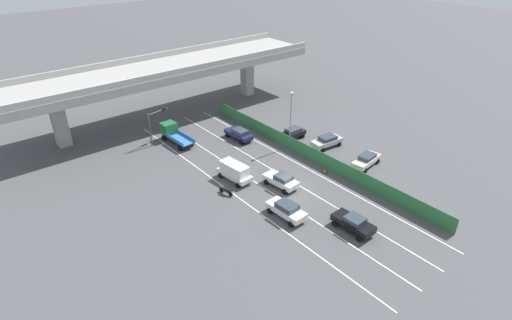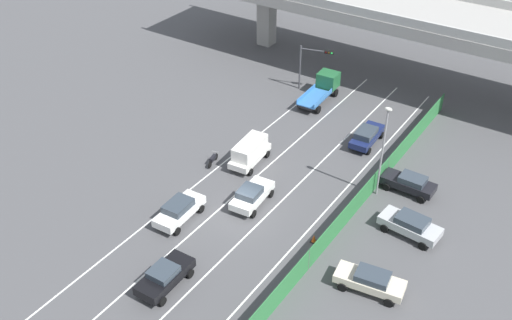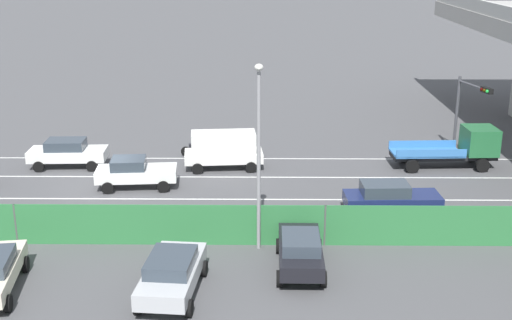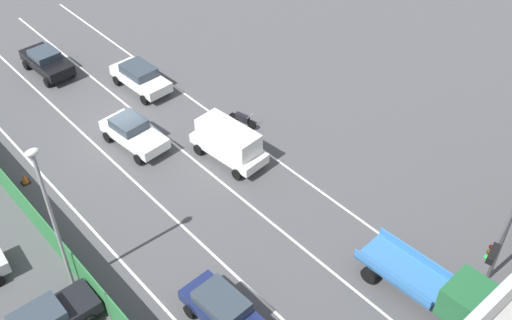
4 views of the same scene
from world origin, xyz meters
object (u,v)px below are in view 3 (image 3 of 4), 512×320
object	(u,v)px
car_hatchback_white	(67,152)
motorcycle	(196,148)
flatbed_truck_blue	(462,147)
street_lamp	(259,142)
car_sedan_white	(135,172)
traffic_cone	(85,228)
parked_wagon_silver	(172,272)
traffic_light	(469,102)
parked_sedan_dark	(300,250)
car_van_white	(224,148)
car_sedan_navy	(390,197)

from	to	relation	value
car_hatchback_white	motorcycle	bearing A→B (deg)	108.19
flatbed_truck_blue	street_lamp	world-z (taller)	street_lamp
car_sedan_white	traffic_cone	xyz separation A→B (m)	(6.29, -1.13, -0.60)
parked_wagon_silver	traffic_light	distance (m)	23.75
traffic_cone	street_lamp	bearing A→B (deg)	79.89
car_hatchback_white	street_lamp	bearing A→B (deg)	45.50
parked_sedan_dark	street_lamp	xyz separation A→B (m)	(-2.03, -1.69, 3.91)
car_sedan_white	traffic_light	world-z (taller)	traffic_light
street_lamp	traffic_cone	distance (m)	9.19
parked_sedan_dark	traffic_light	xyz separation A→B (m)	(-15.37, 11.03, 2.63)
street_lamp	car_van_white	bearing A→B (deg)	-169.05
parked_sedan_dark	car_sedan_navy	bearing A→B (deg)	141.82
motorcycle	parked_sedan_dark	distance (m)	16.68
car_sedan_navy	car_van_white	size ratio (longest dim) A/B	0.99
flatbed_truck_blue	parked_sedan_dark	xyz separation A→B (m)	(13.48, -10.28, -0.36)
car_hatchback_white	car_sedan_navy	bearing A→B (deg)	67.69
car_van_white	parked_wagon_silver	world-z (taller)	car_van_white
flatbed_truck_blue	parked_sedan_dark	bearing A→B (deg)	-37.33
car_sedan_navy	street_lamp	xyz separation A→B (m)	(3.92, -6.36, 3.90)
car_sedan_white	flatbed_truck_blue	distance (m)	19.10
motorcycle	flatbed_truck_blue	bearing A→B (deg)	82.15
traffic_cone	motorcycle	bearing A→B (deg)	162.37
car_sedan_navy	parked_wagon_silver	size ratio (longest dim) A/B	1.00
flatbed_truck_blue	parked_wagon_silver	distance (m)	21.71
motorcycle	traffic_light	distance (m)	17.00
traffic_cone	car_van_white	bearing A→B (deg)	149.09
car_van_white	traffic_light	xyz separation A→B (m)	(-2.32, 14.85, 2.27)
car_sedan_white	parked_sedan_dark	world-z (taller)	car_sedan_white
car_hatchback_white	traffic_cone	distance (m)	10.44
car_hatchback_white	car_van_white	size ratio (longest dim) A/B	0.97
car_van_white	motorcycle	bearing A→B (deg)	-144.50
flatbed_truck_blue	parked_sedan_dark	size ratio (longest dim) A/B	1.41
car_van_white	flatbed_truck_blue	distance (m)	14.10
motorcycle	traffic_cone	world-z (taller)	motorcycle
motorcycle	car_sedan_navy	bearing A→B (deg)	46.81
car_sedan_navy	car_hatchback_white	bearing A→B (deg)	-112.31
car_sedan_white	car_van_white	world-z (taller)	car_van_white
motorcycle	traffic_light	world-z (taller)	traffic_light
car_hatchback_white	flatbed_truck_blue	distance (m)	23.38
parked_wagon_silver	street_lamp	world-z (taller)	street_lamp
parked_sedan_dark	traffic_light	world-z (taller)	traffic_light
car_sedan_navy	parked_wagon_silver	world-z (taller)	car_sedan_navy
car_sedan_white	traffic_light	size ratio (longest dim) A/B	0.91
street_lamp	traffic_cone	world-z (taller)	street_lamp
car_van_white	parked_sedan_dark	world-z (taller)	car_van_white
car_sedan_navy	traffic_light	distance (m)	11.66
car_van_white	motorcycle	size ratio (longest dim) A/B	2.46
car_sedan_white	parked_sedan_dark	bearing A→B (deg)	41.01
car_hatchback_white	parked_sedan_dark	size ratio (longest dim) A/B	1.06
street_lamp	flatbed_truck_blue	bearing A→B (deg)	133.75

